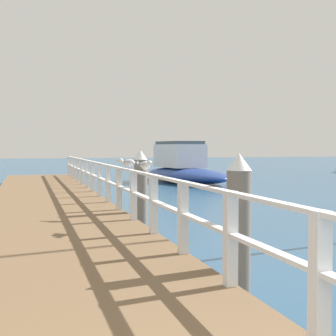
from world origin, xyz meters
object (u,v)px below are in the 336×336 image
(dock_piling_far, at_px, (141,190))
(boat_2, at_px, (184,168))
(dock_piling_near, at_px, (239,226))
(seagull_background, at_px, (128,162))
(seagull_foreground, at_px, (146,165))

(dock_piling_far, xyz_separation_m, boat_2, (5.31, 13.47, -0.17))
(dock_piling_near, height_order, seagull_background, dock_piling_near)
(dock_piling_near, relative_size, seagull_foreground, 3.59)
(dock_piling_near, xyz_separation_m, seagull_background, (-0.39, 4.49, 0.61))
(dock_piling_far, relative_size, seagull_background, 4.32)
(dock_piling_far, distance_m, boat_2, 14.48)
(dock_piling_far, distance_m, seagull_foreground, 2.17)
(seagull_foreground, relative_size, seagull_background, 1.20)
(seagull_background, distance_m, boat_2, 15.19)
(dock_piling_far, bearing_deg, seagull_foreground, -100.45)
(dock_piling_near, xyz_separation_m, boat_2, (5.31, 18.54, -0.17))
(seagull_foreground, height_order, boat_2, boat_2)
(dock_piling_far, xyz_separation_m, seagull_foreground, (-0.38, -2.05, 0.61))
(dock_piling_near, xyz_separation_m, seagull_foreground, (-0.38, 3.02, 0.61))
(dock_piling_near, height_order, boat_2, boat_2)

